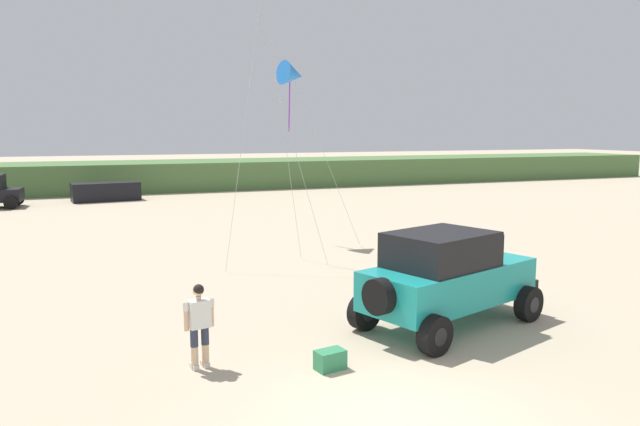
{
  "coord_description": "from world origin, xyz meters",
  "views": [
    {
      "loc": [
        -4.35,
        -7.96,
        4.55
      ],
      "look_at": [
        0.38,
        4.4,
        2.72
      ],
      "focal_mm": 33.51,
      "sensor_mm": 36.0,
      "label": 1
    }
  ],
  "objects_px": {
    "cooler_box": "(330,360)",
    "kite_orange_streamer": "(293,75)",
    "distant_sedan": "(106,192)",
    "jeep": "(448,276)",
    "person_watching": "(199,321)"
  },
  "relations": [
    {
      "from": "jeep",
      "to": "cooler_box",
      "type": "bearing_deg",
      "value": -157.76
    },
    {
      "from": "cooler_box",
      "to": "kite_orange_streamer",
      "type": "relative_size",
      "value": 0.08
    },
    {
      "from": "person_watching",
      "to": "distant_sedan",
      "type": "bearing_deg",
      "value": 91.87
    },
    {
      "from": "cooler_box",
      "to": "kite_orange_streamer",
      "type": "distance_m",
      "value": 15.34
    },
    {
      "from": "jeep",
      "to": "person_watching",
      "type": "distance_m",
      "value": 5.87
    },
    {
      "from": "cooler_box",
      "to": "distant_sedan",
      "type": "height_order",
      "value": "distant_sedan"
    },
    {
      "from": "jeep",
      "to": "cooler_box",
      "type": "relative_size",
      "value": 8.94
    },
    {
      "from": "person_watching",
      "to": "distant_sedan",
      "type": "xyz_separation_m",
      "value": [
        -0.98,
        30.14,
        -0.34
      ]
    },
    {
      "from": "distant_sedan",
      "to": "kite_orange_streamer",
      "type": "bearing_deg",
      "value": -75.7
    },
    {
      "from": "kite_orange_streamer",
      "to": "jeep",
      "type": "bearing_deg",
      "value": -90.88
    },
    {
      "from": "jeep",
      "to": "distant_sedan",
      "type": "xyz_separation_m",
      "value": [
        -6.83,
        29.64,
        -0.6
      ]
    },
    {
      "from": "person_watching",
      "to": "cooler_box",
      "type": "distance_m",
      "value": 2.62
    },
    {
      "from": "jeep",
      "to": "person_watching",
      "type": "relative_size",
      "value": 3.0
    },
    {
      "from": "jeep",
      "to": "distant_sedan",
      "type": "distance_m",
      "value": 30.43
    },
    {
      "from": "jeep",
      "to": "cooler_box",
      "type": "distance_m",
      "value": 3.94
    }
  ]
}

